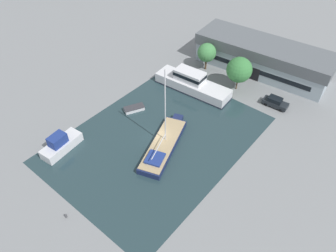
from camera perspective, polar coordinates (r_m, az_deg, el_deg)
The scene contains 11 objects.
ground_plane at distance 49.81m, azimuth -1.76°, elevation -2.27°, with size 440.00×440.00×0.00m, color gray.
water_canal at distance 49.81m, azimuth -1.76°, elevation -2.27°, with size 23.21×31.71×0.01m, color #23383D.
warehouse_building at distance 65.67m, azimuth 16.22°, elevation 11.48°, with size 26.01×10.33×5.67m.
quay_tree_near_building at distance 63.52m, azimuth 6.78°, elevation 12.58°, with size 3.54×3.54×5.38m.
quay_tree_by_water at distance 58.63m, azimuth 12.31°, elevation 9.53°, with size 4.48×4.48×6.25m.
parked_car at distance 58.02m, azimuth 18.17°, elevation 3.96°, with size 4.34×2.01×1.70m.
sailboat_moored at distance 48.14m, azimuth -0.78°, elevation -3.29°, with size 7.02×13.00×13.14m.
motor_cruiser at distance 58.72m, azimuth 4.18°, elevation 7.40°, with size 14.29×4.86×3.72m.
small_dinghy at distance 54.89m, azimuth -5.91°, elevation 3.04°, with size 2.87×3.70×0.69m.
cabin_boat at distance 49.99m, azimuth -18.17°, elevation -3.05°, with size 3.01×6.51×2.97m.
mooring_bollard at distance 42.91m, azimuth -17.35°, elevation -14.68°, with size 0.27×0.27×0.64m.
Camera 1 is at (23.73, -26.04, 35.21)m, focal length 35.00 mm.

